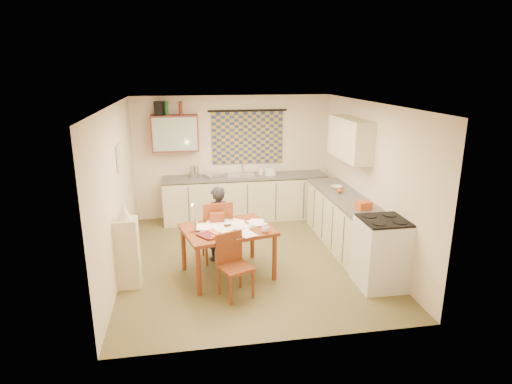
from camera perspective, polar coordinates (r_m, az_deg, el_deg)
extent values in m
cube|color=brown|center=(7.12, -0.80, -8.94)|extent=(4.00, 4.50, 0.02)
cube|color=white|center=(6.47, -0.89, 11.73)|extent=(4.00, 4.50, 0.02)
cube|color=beige|center=(8.86, -3.08, 4.67)|extent=(4.00, 0.02, 2.50)
cube|color=beige|center=(4.58, 3.51, -6.44)|extent=(4.00, 0.02, 2.50)
cube|color=beige|center=(6.69, -18.11, 0.10)|extent=(0.02, 4.50, 2.50)
cube|color=beige|center=(7.25, 15.05, 1.56)|extent=(0.02, 4.50, 2.50)
cube|color=navy|center=(8.79, -1.13, 7.25)|extent=(1.45, 0.03, 1.05)
cylinder|color=black|center=(8.71, -1.13, 10.81)|extent=(1.60, 0.04, 0.04)
cube|color=maroon|center=(8.54, -10.75, 7.73)|extent=(0.90, 0.34, 0.70)
cube|color=#99B2A5|center=(8.37, -10.76, 7.56)|extent=(0.84, 0.02, 0.64)
cube|color=beige|center=(7.56, 12.42, 6.96)|extent=(0.34, 1.30, 0.70)
cube|color=beige|center=(6.97, -17.66, 4.57)|extent=(0.04, 0.50, 0.40)
cube|color=white|center=(6.97, -17.45, 4.58)|extent=(0.01, 0.42, 0.32)
cube|color=beige|center=(8.79, -1.44, -0.92)|extent=(3.30, 0.60, 0.86)
cube|color=#4D4B49|center=(8.67, -1.46, 2.05)|extent=(3.30, 0.62, 0.04)
cube|color=beige|center=(7.39, 12.34, -4.65)|extent=(0.60, 2.95, 0.86)
cube|color=#4D4B49|center=(7.24, 12.56, -1.17)|extent=(0.62, 2.95, 0.04)
cube|color=white|center=(6.35, 16.39, -7.91)|extent=(0.65, 0.65, 0.98)
cube|color=black|center=(6.17, 16.76, -3.63)|extent=(0.62, 0.62, 0.03)
cube|color=silver|center=(8.66, -1.97, 1.91)|extent=(0.59, 0.50, 0.10)
cylinder|color=silver|center=(8.80, -1.80, 3.34)|extent=(0.03, 0.03, 0.28)
cube|color=silver|center=(8.59, -5.62, 2.20)|extent=(0.44, 0.41, 0.06)
cylinder|color=silver|center=(8.55, -8.24, 2.67)|extent=(0.24, 0.24, 0.24)
cylinder|color=white|center=(8.73, 1.93, 2.83)|extent=(0.31, 0.31, 0.16)
imported|color=white|center=(8.74, 0.60, 2.97)|extent=(0.12, 0.12, 0.19)
imported|color=white|center=(7.86, 10.68, 0.64)|extent=(0.22, 0.22, 0.05)
cube|color=#C14E1A|center=(6.79, 14.14, -1.74)|extent=(0.25, 0.21, 0.12)
sphere|color=#C14E1A|center=(7.57, 11.10, 0.22)|extent=(0.10, 0.10, 0.10)
cube|color=black|center=(8.50, -12.80, 10.83)|extent=(0.19, 0.22, 0.26)
cylinder|color=#195926|center=(8.49, -11.87, 10.88)|extent=(0.08, 0.08, 0.26)
cylinder|color=maroon|center=(8.49, -10.04, 10.97)|extent=(0.08, 0.08, 0.26)
cube|color=#672B11|center=(6.33, -3.83, -5.04)|extent=(1.45, 1.23, 0.05)
cube|color=#672B11|center=(6.93, -5.29, -5.18)|extent=(0.50, 0.50, 0.04)
cube|color=#672B11|center=(6.64, -5.06, -3.60)|extent=(0.47, 0.08, 0.51)
cube|color=#672B11|center=(5.85, -2.73, -10.05)|extent=(0.52, 0.52, 0.04)
cube|color=#672B11|center=(5.90, -3.62, -7.33)|extent=(0.38, 0.19, 0.43)
imported|color=black|center=(6.89, -5.17, -4.22)|extent=(0.66, 0.61, 1.23)
cube|color=beige|center=(6.34, -16.75, -7.79)|extent=(0.32, 0.30, 1.02)
cone|color=beige|center=(6.13, -17.22, -2.48)|extent=(0.20, 0.20, 0.22)
cube|color=#672B11|center=(6.52, -5.20, -3.43)|extent=(0.22, 0.11, 0.16)
imported|color=white|center=(6.13, 1.29, -5.02)|extent=(0.12, 0.12, 0.09)
imported|color=maroon|center=(5.98, -7.29, -6.02)|extent=(0.48, 0.48, 0.03)
imported|color=#C14E1A|center=(6.13, -6.85, -5.50)|extent=(0.33, 0.35, 0.02)
cube|color=#C14E1A|center=(5.95, -5.38, -6.01)|extent=(0.12, 0.09, 0.04)
cube|color=black|center=(6.10, -1.61, -5.51)|extent=(0.14, 0.08, 0.02)
cylinder|color=silver|center=(6.21, -8.13, -4.44)|extent=(0.07, 0.07, 0.18)
cylinder|color=white|center=(6.11, -8.52, -2.81)|extent=(0.03, 0.03, 0.22)
sphere|color=#FFCC66|center=(6.12, -8.47, -1.59)|extent=(0.02, 0.02, 0.02)
cube|color=white|center=(6.61, -3.87, -3.85)|extent=(0.21, 0.30, 0.00)
cube|color=white|center=(6.49, 0.03, -4.20)|extent=(0.22, 0.30, 0.00)
cube|color=white|center=(6.59, -2.97, -3.86)|extent=(0.36, 0.36, 0.00)
cube|color=white|center=(6.05, -2.57, -5.72)|extent=(0.32, 0.36, 0.00)
cube|color=white|center=(6.27, -6.25, -4.99)|extent=(0.29, 0.35, 0.00)
cube|color=white|center=(6.50, 0.10, -4.09)|extent=(0.31, 0.36, 0.00)
cube|color=white|center=(6.24, -4.62, -5.02)|extent=(0.36, 0.36, 0.00)
cube|color=white|center=(6.08, -6.21, -5.64)|extent=(0.35, 0.36, 0.00)
cube|color=white|center=(6.30, -2.14, -4.75)|extent=(0.36, 0.35, 0.00)
cube|color=white|center=(6.33, -5.32, -4.68)|extent=(0.27, 0.34, 0.00)
cube|color=white|center=(6.46, -5.80, -4.25)|extent=(0.26, 0.33, 0.00)
cube|color=white|center=(6.49, 0.05, -4.06)|extent=(0.29, 0.35, 0.00)
cube|color=white|center=(6.54, -4.46, -3.92)|extent=(0.25, 0.32, 0.00)
cube|color=white|center=(6.04, -1.24, -5.57)|extent=(0.30, 0.35, 0.00)
cube|color=white|center=(6.36, -2.12, -4.43)|extent=(0.30, 0.35, 0.00)
cube|color=white|center=(6.05, -6.38, -5.63)|extent=(0.35, 0.36, 0.00)
cube|color=white|center=(6.34, -6.97, -4.58)|extent=(0.23, 0.31, 0.00)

